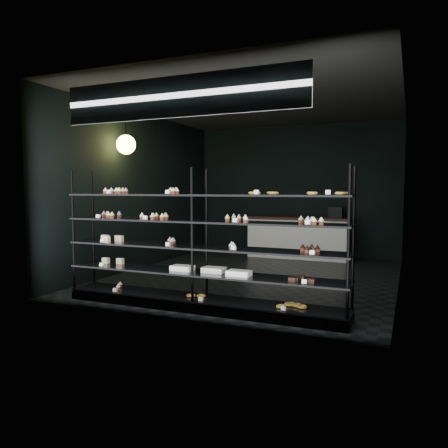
% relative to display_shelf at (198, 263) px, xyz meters
% --- Properties ---
extents(room, '(5.01, 6.01, 3.20)m').
position_rel_display_shelf_xyz_m(room, '(-0.03, 2.45, 0.97)').
color(room, black).
rests_on(room, ground).
extents(display_shelf, '(4.00, 0.50, 1.91)m').
position_rel_display_shelf_xyz_m(display_shelf, '(0.00, 0.00, 0.00)').
color(display_shelf, black).
rests_on(display_shelf, room).
extents(signage, '(3.30, 0.05, 0.50)m').
position_rel_display_shelf_xyz_m(signage, '(-0.03, -0.48, 2.12)').
color(signage, '#0E2346').
rests_on(signage, room).
extents(pendant_lamp, '(0.35, 0.35, 0.90)m').
position_rel_display_shelf_xyz_m(pendant_lamp, '(-2.23, 1.52, 1.82)').
color(pendant_lamp, black).
rests_on(pendant_lamp, room).
extents(service_counter, '(2.42, 0.65, 1.23)m').
position_rel_display_shelf_xyz_m(service_counter, '(0.19, 4.95, -0.13)').
color(service_counter, white).
rests_on(service_counter, room).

